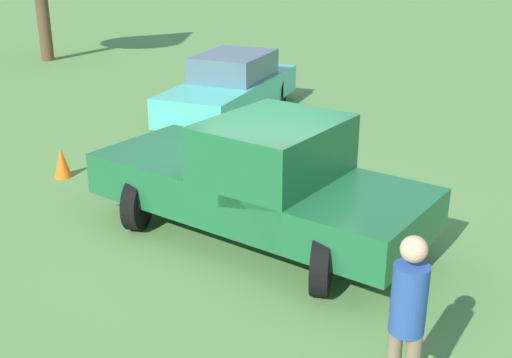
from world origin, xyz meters
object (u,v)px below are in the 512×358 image
sedan_far (231,88)px  traffic_cone (62,163)px  person_visitor (407,316)px  pickup_truck (263,178)px

sedan_far → traffic_cone: 5.18m
sedan_far → person_visitor: size_ratio=2.76×
pickup_truck → traffic_cone: bearing=1.3°
sedan_far → traffic_cone: size_ratio=9.09×
pickup_truck → person_visitor: size_ratio=2.96×
pickup_truck → traffic_cone: 4.50m
pickup_truck → traffic_cone: pickup_truck is taller
pickup_truck → sedan_far: pickup_truck is taller
person_visitor → traffic_cone: (4.99, 6.09, -0.76)m
traffic_cone → person_visitor: bearing=-129.3°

